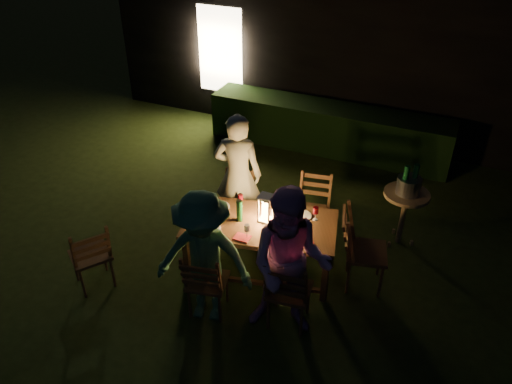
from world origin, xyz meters
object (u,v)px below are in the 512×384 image
at_px(chair_end, 363,263).
at_px(bottle_table, 239,211).
at_px(lantern, 266,210).
at_px(bottle_bucket_b, 414,181).
at_px(person_opp_right, 290,265).
at_px(bottle_bucket_a, 405,183).
at_px(person_opp_left, 204,259).
at_px(chair_spare, 93,266).
at_px(dining_table, 260,228).
at_px(chair_near_left, 208,292).
at_px(person_house_side, 238,175).
at_px(ice_bucket, 409,185).
at_px(side_table, 406,199).
at_px(chair_far_left, 238,213).
at_px(chair_far_right, 312,221).
at_px(chair_near_right, 288,302).

distance_m(chair_end, bottle_table, 1.58).
xyz_separation_m(lantern, bottle_bucket_b, (1.47, 1.26, 0.04)).
xyz_separation_m(person_opp_right, bottle_bucket_a, (0.79, 1.94, 0.07)).
bearing_deg(bottle_table, chair_end, 13.13).
bearing_deg(person_opp_left, chair_spare, 171.87).
bearing_deg(lantern, bottle_table, -157.39).
height_order(dining_table, bottle_bucket_a, bottle_bucket_a).
distance_m(person_opp_left, bottle_table, 0.85).
relative_size(chair_near_left, lantern, 2.69).
bearing_deg(person_house_side, lantern, 123.00).
distance_m(person_opp_left, ice_bucket, 2.77).
bearing_deg(side_table, chair_near_left, -128.97).
bearing_deg(ice_bucket, chair_far_left, -163.02).
bearing_deg(chair_far_right, person_opp_left, 61.07).
height_order(chair_end, lantern, lantern).
xyz_separation_m(chair_far_left, chair_spare, (-1.08, -1.67, 0.02)).
bearing_deg(chair_near_left, bottle_bucket_a, 38.61).
bearing_deg(chair_near_right, lantern, 122.19).
xyz_separation_m(dining_table, chair_far_right, (0.36, 0.87, -0.38)).
distance_m(person_opp_right, bottle_bucket_a, 2.09).
xyz_separation_m(chair_near_left, chair_spare, (-1.43, -0.18, 0.01)).
bearing_deg(lantern, chair_near_right, -51.00).
xyz_separation_m(chair_near_left, bottle_bucket_a, (1.67, 2.09, 0.65)).
bearing_deg(side_table, lantern, -139.41).
xyz_separation_m(chair_near_left, side_table, (1.72, 2.13, 0.40)).
distance_m(person_house_side, side_table, 2.17).
relative_size(chair_near_left, side_table, 1.21).
distance_m(chair_near_left, bottle_bucket_a, 2.76).
relative_size(chair_near_right, chair_far_left, 1.11).
height_order(person_opp_right, ice_bucket, person_opp_right).
bearing_deg(chair_near_right, bottle_bucket_b, 58.64).
relative_size(lantern, ice_bucket, 1.17).
height_order(chair_near_right, person_opp_right, person_opp_right).
distance_m(chair_far_right, person_house_side, 1.15).
xyz_separation_m(chair_end, person_house_side, (-1.82, 0.42, 0.53)).
height_order(person_opp_right, person_opp_left, person_opp_right).
bearing_deg(person_house_side, bottle_bucket_b, -176.87).
xyz_separation_m(person_opp_left, bottle_bucket_b, (1.76, 2.22, 0.14)).
height_order(chair_near_right, chair_far_right, chair_near_right).
height_order(dining_table, person_opp_left, person_opp_left).
height_order(person_opp_left, bottle_bucket_a, person_opp_left).
bearing_deg(chair_far_right, chair_near_right, 89.43).
distance_m(bottle_table, ice_bucket, 2.17).
bearing_deg(dining_table, chair_near_right, -59.84).
distance_m(chair_near_right, person_opp_left, 1.03).
relative_size(dining_table, bottle_table, 6.87).
bearing_deg(side_table, person_opp_right, -112.93).
bearing_deg(person_opp_right, bottle_bucket_b, 53.14).
height_order(dining_table, chair_far_left, chair_far_left).
distance_m(person_house_side, person_opp_right, 1.87).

